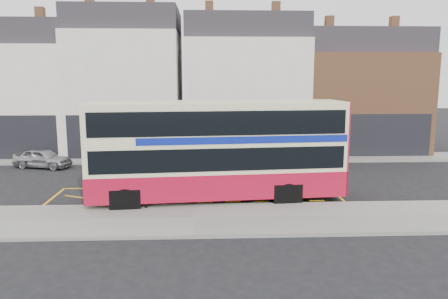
{
  "coord_description": "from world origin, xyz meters",
  "views": [
    {
      "loc": [
        0.45,
        -19.43,
        5.85
      ],
      "look_at": [
        1.37,
        2.0,
        2.24
      ],
      "focal_mm": 35.0,
      "sensor_mm": 36.0,
      "label": 1
    }
  ],
  "objects_px": {
    "car_grey": "(184,155)",
    "street_tree_right": "(332,115)",
    "car_white": "(312,157)",
    "double_decker_bus": "(218,150)",
    "bus_stop_post": "(146,169)",
    "car_silver": "(43,158)"
  },
  "relations": [
    {
      "from": "bus_stop_post",
      "to": "car_grey",
      "type": "relative_size",
      "value": 0.63
    },
    {
      "from": "car_silver",
      "to": "car_white",
      "type": "bearing_deg",
      "value": -75.52
    },
    {
      "from": "double_decker_bus",
      "to": "street_tree_right",
      "type": "height_order",
      "value": "double_decker_bus"
    },
    {
      "from": "car_white",
      "to": "street_tree_right",
      "type": "height_order",
      "value": "street_tree_right"
    },
    {
      "from": "car_white",
      "to": "street_tree_right",
      "type": "bearing_deg",
      "value": -19.39
    },
    {
      "from": "car_white",
      "to": "street_tree_right",
      "type": "distance_m",
      "value": 4.01
    },
    {
      "from": "car_grey",
      "to": "street_tree_right",
      "type": "height_order",
      "value": "street_tree_right"
    },
    {
      "from": "car_grey",
      "to": "bus_stop_post",
      "type": "bearing_deg",
      "value": 158.58
    },
    {
      "from": "double_decker_bus",
      "to": "bus_stop_post",
      "type": "xyz_separation_m",
      "value": [
        -3.14,
        -1.44,
        -0.61
      ]
    },
    {
      "from": "double_decker_bus",
      "to": "car_silver",
      "type": "xyz_separation_m",
      "value": [
        -11.08,
        8.07,
        -1.84
      ]
    },
    {
      "from": "car_grey",
      "to": "street_tree_right",
      "type": "relative_size",
      "value": 0.96
    },
    {
      "from": "double_decker_bus",
      "to": "car_grey",
      "type": "xyz_separation_m",
      "value": [
        -2.02,
        8.31,
        -1.73
      ]
    },
    {
      "from": "double_decker_bus",
      "to": "car_white",
      "type": "distance_m",
      "value": 10.17
    },
    {
      "from": "street_tree_right",
      "to": "car_white",
      "type": "bearing_deg",
      "value": -127.92
    },
    {
      "from": "car_silver",
      "to": "car_white",
      "type": "relative_size",
      "value": 0.88
    },
    {
      "from": "car_grey",
      "to": "double_decker_bus",
      "type": "bearing_deg",
      "value": 178.8
    },
    {
      "from": "double_decker_bus",
      "to": "car_white",
      "type": "bearing_deg",
      "value": 45.19
    },
    {
      "from": "bus_stop_post",
      "to": "car_silver",
      "type": "height_order",
      "value": "bus_stop_post"
    },
    {
      "from": "bus_stop_post",
      "to": "car_grey",
      "type": "distance_m",
      "value": 9.87
    },
    {
      "from": "car_grey",
      "to": "car_white",
      "type": "height_order",
      "value": "car_grey"
    },
    {
      "from": "car_grey",
      "to": "car_silver",
      "type": "bearing_deg",
      "value": 76.67
    },
    {
      "from": "car_white",
      "to": "car_silver",
      "type": "bearing_deg",
      "value": 107.26
    }
  ]
}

